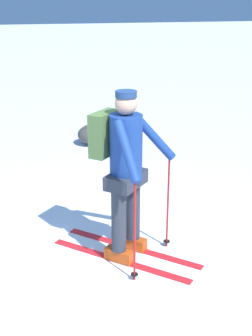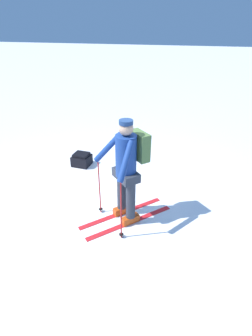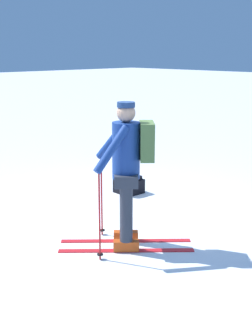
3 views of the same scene
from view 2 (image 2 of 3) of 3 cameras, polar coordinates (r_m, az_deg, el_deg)
name	(u,v)px [view 2 (image 2 of 3)]	position (r m, az deg, el deg)	size (l,w,h in m)	color
ground_plane	(104,196)	(5.09, -4.90, -6.15)	(80.00, 80.00, 0.00)	white
skier	(127,166)	(4.01, 0.30, 0.41)	(1.43, 1.37, 1.74)	red
dropped_backpack	(82,160)	(6.18, -9.62, 1.82)	(0.38, 0.41, 0.30)	black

